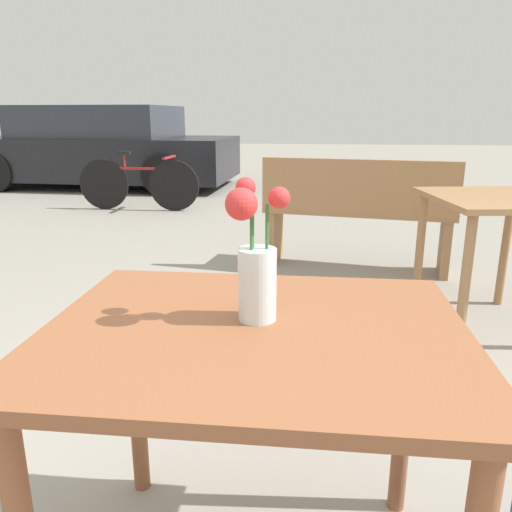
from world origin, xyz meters
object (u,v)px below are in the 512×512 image
Objects in this scene: flower_vase at (255,269)px; bench_near at (357,212)px; table_back at (493,221)px; parked_car at (102,148)px; table_front at (255,370)px; bicycle at (139,184)px.

bench_near is at bearing 80.47° from flower_vase.
bench_near reaches higher than table_back.
bench_near is at bearing -48.56° from parked_car.
bench_near is (0.45, 2.75, -0.16)m from table_front.
bicycle is (-2.49, 2.26, -0.12)m from bench_near.
table_front is at bearing -81.91° from flower_vase.
bench_near reaches higher than bicycle.
flower_vase is at bearing -122.26° from table_back.
parked_car is (-4.48, 5.34, 0.02)m from table_back.
parked_car reaches higher than table_back.
table_front is at bearing -67.83° from bicycle.
bench_near is 3.37m from bicycle.
parked_car is at bearing 122.84° from bicycle.
bench_near is 1.18m from table_back.
parked_car is (-3.40, 7.11, 0.01)m from table_front.
parked_car reaches higher than bench_near.
table_front is at bearing -64.47° from parked_car.
bicycle is (-3.13, 3.24, -0.27)m from table_back.
table_front is 1.10× the size of table_back.
table_back is at bearing 57.74° from flower_vase.
table_front is 0.63× the size of bench_near.
flower_vase is 7.84m from parked_car.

